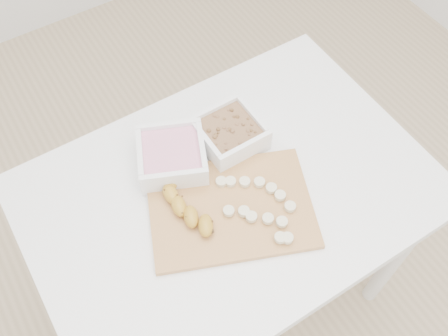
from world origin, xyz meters
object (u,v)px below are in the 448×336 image
bowl_granola (230,133)px  table (230,208)px  banana (185,205)px  cutting_board (231,208)px  bowl_yogurt (172,156)px

bowl_granola → table: bearing=-121.5°
bowl_granola → banana: bowl_granola is taller
table → banana: (-0.12, 0.00, 0.13)m
bowl_granola → cutting_board: 0.21m
table → cutting_board: bearing=-121.6°
bowl_granola → banana: 0.23m
cutting_board → bowl_yogurt: bearing=106.5°
bowl_granola → cutting_board: bowl_granola is taller
table → cutting_board: 0.12m
bowl_yogurt → bowl_granola: size_ratio=1.38×
table → bowl_granola: (0.08, 0.13, 0.13)m
bowl_yogurt → bowl_granola: 0.16m
bowl_yogurt → banana: bearing=-106.2°
table → bowl_granola: bearing=58.5°
bowl_granola → cutting_board: (-0.11, -0.17, -0.03)m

